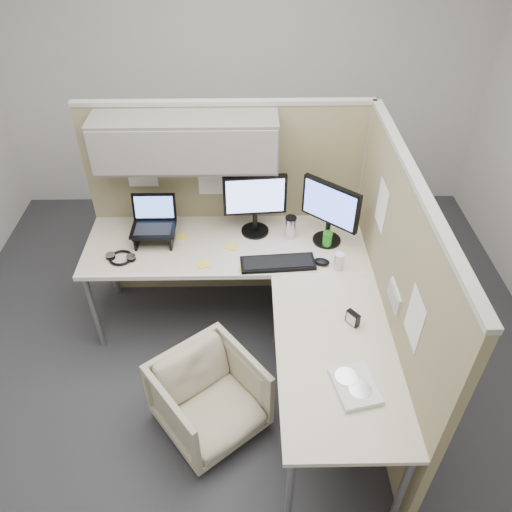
{
  "coord_description": "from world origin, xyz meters",
  "views": [
    {
      "loc": [
        0.06,
        -2.24,
        2.91
      ],
      "look_at": [
        0.1,
        0.25,
        0.85
      ],
      "focal_mm": 35.0,
      "sensor_mm": 36.0,
      "label": 1
    }
  ],
  "objects_px": {
    "desk": "(260,287)",
    "office_chair": "(209,396)",
    "monitor_left": "(255,200)",
    "keyboard": "(278,263)"
  },
  "relations": [
    {
      "from": "office_chair",
      "to": "keyboard",
      "type": "height_order",
      "value": "keyboard"
    },
    {
      "from": "keyboard",
      "to": "desk",
      "type": "bearing_deg",
      "value": -129.13
    },
    {
      "from": "keyboard",
      "to": "office_chair",
      "type": "bearing_deg",
      "value": -125.77
    },
    {
      "from": "desk",
      "to": "keyboard",
      "type": "height_order",
      "value": "keyboard"
    },
    {
      "from": "office_chair",
      "to": "monitor_left",
      "type": "height_order",
      "value": "monitor_left"
    },
    {
      "from": "office_chair",
      "to": "keyboard",
      "type": "bearing_deg",
      "value": 20.78
    },
    {
      "from": "desk",
      "to": "office_chair",
      "type": "height_order",
      "value": "desk"
    },
    {
      "from": "office_chair",
      "to": "monitor_left",
      "type": "bearing_deg",
      "value": 37.1
    },
    {
      "from": "desk",
      "to": "office_chair",
      "type": "bearing_deg",
      "value": -120.41
    },
    {
      "from": "desk",
      "to": "monitor_left",
      "type": "xyz_separation_m",
      "value": [
        -0.02,
        0.55,
        0.32
      ]
    }
  ]
}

